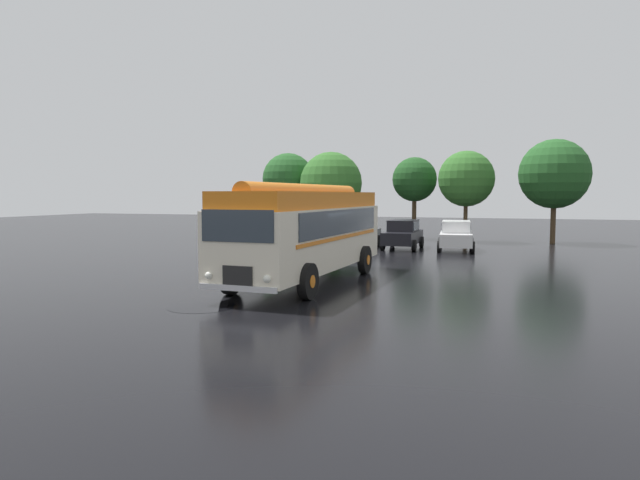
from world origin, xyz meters
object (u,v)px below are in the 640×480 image
car_near_left (312,232)px  car_mid_left (357,233)px  box_van (275,223)px  car_mid_right (403,234)px  vintage_bus (306,229)px  car_far_right (456,235)px

car_near_left → car_mid_left: size_ratio=1.02×
car_mid_left → box_van: size_ratio=0.73×
car_near_left → car_mid_right: bearing=-0.1°
box_van → car_mid_left: bearing=3.4°
car_mid_right → box_van: box_van is taller
vintage_bus → car_far_right: size_ratio=2.36×
vintage_bus → box_van: vintage_bus is taller
car_far_right → box_van: size_ratio=0.73×
vintage_bus → box_van: size_ratio=1.73×
car_mid_left → vintage_bus: bearing=-82.6°
vintage_bus → car_near_left: bearing=108.4°
vintage_bus → car_far_right: vintage_bus is taller
box_van → car_mid_right: bearing=-0.9°
car_mid_right → box_van: size_ratio=0.71×
car_near_left → car_far_right: size_ratio=1.01×
car_far_right → box_van: (-11.02, 0.27, 0.52)m
car_mid_right → car_far_right: bearing=-2.9°
vintage_bus → box_van: (-7.04, 13.79, -0.53)m
vintage_bus → car_mid_left: size_ratio=2.36×
vintage_bus → car_near_left: vintage_bus is taller
car_mid_left → car_mid_right: same height
vintage_bus → car_mid_right: size_ratio=2.42×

